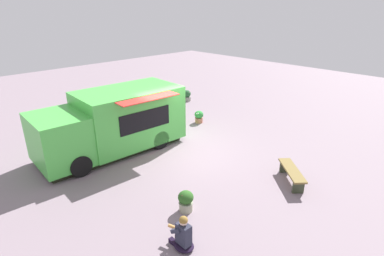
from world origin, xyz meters
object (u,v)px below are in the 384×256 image
(person_customer, at_px, (183,235))
(planter_flowering_near, at_px, (199,116))
(plaza_bench, at_px, (292,173))
(food_truck, at_px, (114,123))
(planter_flowering_far, at_px, (186,201))
(planter_flowering_side, at_px, (187,96))

(person_customer, relative_size, planter_flowering_near, 1.52)
(person_customer, height_order, plaza_bench, person_customer)
(food_truck, xyz_separation_m, person_customer, (1.69, 5.63, -0.78))
(planter_flowering_far, bearing_deg, planter_flowering_side, -133.83)
(planter_flowering_side, bearing_deg, person_customer, 45.86)
(food_truck, height_order, planter_flowering_side, food_truck)
(planter_flowering_near, bearing_deg, food_truck, -2.26)
(planter_flowering_near, relative_size, planter_flowering_far, 0.95)
(planter_flowering_far, height_order, plaza_bench, planter_flowering_far)
(person_customer, distance_m, planter_flowering_far, 1.37)
(planter_flowering_side, relative_size, plaza_bench, 0.45)
(planter_flowering_far, xyz_separation_m, planter_flowering_side, (-7.22, -7.52, -0.01))
(food_truck, xyz_separation_m, planter_flowering_far, (0.69, 4.69, -0.79))
(food_truck, bearing_deg, person_customer, 73.31)
(food_truck, height_order, planter_flowering_far, food_truck)
(planter_flowering_near, xyz_separation_m, planter_flowering_far, (5.15, 4.51, 0.02))
(planter_flowering_near, height_order, planter_flowering_side, planter_flowering_side)
(planter_flowering_near, distance_m, plaza_bench, 6.05)
(food_truck, xyz_separation_m, plaza_bench, (-2.72, 5.98, -0.78))
(person_customer, bearing_deg, planter_flowering_near, -138.41)
(planter_flowering_far, distance_m, plaza_bench, 3.65)
(food_truck, relative_size, planter_flowering_near, 9.64)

